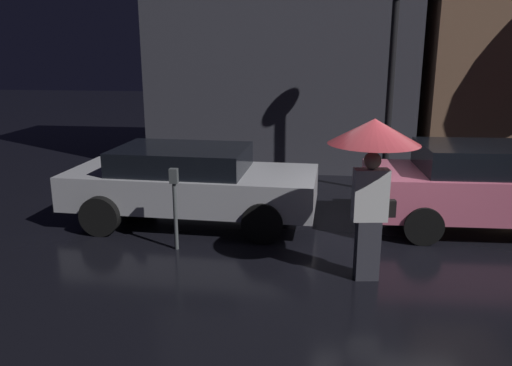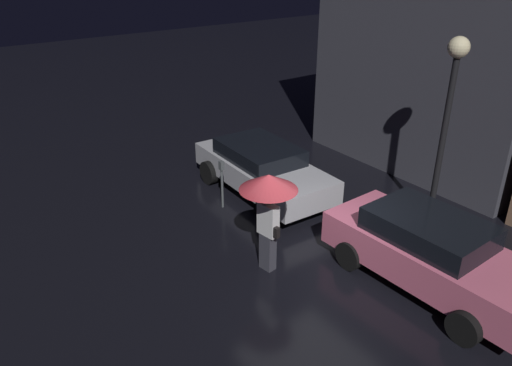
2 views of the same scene
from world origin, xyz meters
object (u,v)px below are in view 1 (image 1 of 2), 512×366
(parked_car_silver, at_px, (190,182))
(pedestrian_with_umbrella, at_px, (373,151))
(street_lamp_near, at_px, (394,39))
(parking_meter, at_px, (175,200))
(parked_car_pink, at_px, (495,186))

(parked_car_silver, height_order, pedestrian_with_umbrella, pedestrian_with_umbrella)
(street_lamp_near, bearing_deg, pedestrian_with_umbrella, -99.87)
(parked_car_silver, xyz_separation_m, parking_meter, (0.10, -1.32, 0.06))
(parked_car_silver, bearing_deg, parking_meter, -83.45)
(parking_meter, distance_m, street_lamp_near, 5.61)
(parked_car_pink, bearing_deg, parked_car_silver, -179.65)
(parked_car_pink, bearing_deg, pedestrian_with_umbrella, -137.74)
(parked_car_pink, relative_size, parking_meter, 3.40)
(pedestrian_with_umbrella, distance_m, street_lamp_near, 4.62)
(parked_car_pink, bearing_deg, street_lamp_near, 123.47)
(pedestrian_with_umbrella, relative_size, parking_meter, 1.68)
(parking_meter, bearing_deg, street_lamp_near, 45.99)
(parked_car_silver, bearing_deg, street_lamp_near, 34.78)
(parked_car_pink, xyz_separation_m, pedestrian_with_umbrella, (-2.26, -2.20, 0.96))
(parked_car_silver, xyz_separation_m, street_lamp_near, (3.63, 2.33, 2.44))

